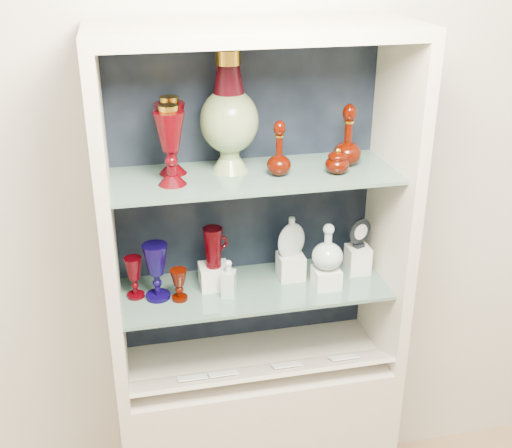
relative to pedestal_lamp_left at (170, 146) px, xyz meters
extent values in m
cube|color=beige|center=(0.27, 0.24, -0.19)|extent=(3.50, 0.02, 2.80)
cube|color=beige|center=(0.27, 0.02, -1.22)|extent=(1.00, 0.40, 0.75)
cube|color=black|center=(0.27, 0.21, -0.27)|extent=(0.98, 0.02, 1.15)
cube|color=beige|center=(-0.21, 0.02, -0.27)|extent=(0.04, 0.40, 1.15)
cube|color=beige|center=(0.75, 0.02, -0.27)|extent=(0.04, 0.40, 1.15)
cube|color=beige|center=(0.27, 0.02, 0.33)|extent=(1.00, 0.40, 0.04)
cube|color=slate|center=(0.27, 0.04, -0.55)|extent=(0.92, 0.34, 0.01)
cube|color=slate|center=(0.27, 0.04, -0.13)|extent=(0.92, 0.34, 0.01)
cube|color=beige|center=(0.27, -0.09, -0.81)|extent=(0.92, 0.17, 0.09)
cube|color=white|center=(0.02, -0.09, -0.80)|extent=(0.10, 0.06, 0.03)
cube|color=white|center=(0.35, -0.09, -0.80)|extent=(0.10, 0.06, 0.03)
cube|color=white|center=(0.57, -0.09, -0.80)|extent=(0.10, 0.06, 0.03)
cube|color=white|center=(0.13, -0.09, -0.80)|extent=(0.10, 0.06, 0.03)
cube|color=silver|center=(0.13, 0.07, -0.50)|extent=(0.10, 0.10, 0.08)
cube|color=silver|center=(0.41, 0.08, -0.50)|extent=(0.09, 0.09, 0.09)
cube|color=silver|center=(0.51, -0.01, -0.51)|extent=(0.09, 0.09, 0.07)
cube|color=silver|center=(0.66, 0.07, -0.49)|extent=(0.08, 0.08, 0.10)
camera|label=1|loc=(-0.14, -1.87, 0.59)|focal=45.00mm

